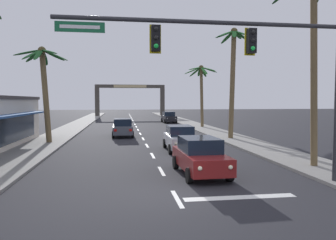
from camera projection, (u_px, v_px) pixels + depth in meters
name	position (u px, v px, depth m)	size (l,w,h in m)	color
ground_plane	(175.00, 195.00, 11.46)	(220.00, 220.00, 0.00)	#232328
sidewalk_right	(219.00, 133.00, 32.33)	(3.20, 110.00, 0.14)	gray
sidewalk_left	(58.00, 136.00, 30.10)	(3.20, 110.00, 0.14)	gray
lane_markings	(146.00, 135.00, 31.65)	(4.28, 89.72, 0.01)	silver
traffic_signal_mast	(254.00, 58.00, 12.17)	(11.01, 0.41, 6.84)	#2D2D33
sedan_lead_at_stop_bar	(200.00, 156.00, 14.63)	(2.05, 4.49, 1.68)	maroon
sedan_third_in_queue	(180.00, 138.00, 21.66)	(1.99, 4.47, 1.68)	silver
sedan_oncoming_far	(123.00, 127.00, 30.10)	(1.97, 4.46, 1.68)	#4C515B
sedan_parked_nearest_kerb	(169.00, 117.00, 49.01)	(2.06, 4.50, 1.68)	black
palm_left_second	(44.00, 77.00, 24.64)	(4.22, 3.99, 7.51)	brown
palm_right_nearest	(313.00, 17.00, 15.56)	(4.43, 4.82, 10.02)	brown
palm_right_second	(233.00, 67.00, 27.52)	(3.15, 3.05, 9.57)	brown
palm_right_third	(201.00, 83.00, 39.50)	(4.23, 4.03, 7.72)	brown
town_gateway_arch	(130.00, 96.00, 68.73)	(14.79, 0.90, 6.77)	#423D38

